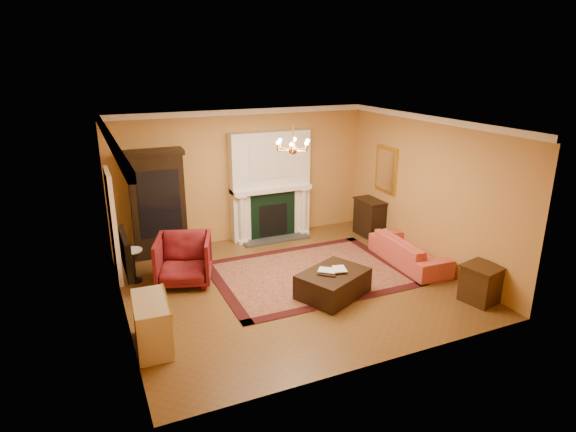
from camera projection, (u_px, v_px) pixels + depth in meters
floor at (293, 284)px, 9.08m from camera, size 6.00×5.50×0.02m
ceiling at (293, 123)px, 8.14m from camera, size 6.00×5.50×0.02m
wall_back at (243, 176)px, 11.01m from camera, size 6.00×0.02×3.00m
wall_front at (381, 265)px, 6.21m from camera, size 6.00×0.02×3.00m
wall_left at (116, 231)px, 7.45m from camera, size 0.02×5.50×3.00m
wall_right at (427, 190)px, 9.77m from camera, size 0.02×5.50×3.00m
fireplace at (270, 188)px, 11.17m from camera, size 1.90×0.70×2.50m
crown_molding at (272, 121)px, 8.99m from camera, size 6.00×5.50×0.12m
doorway at (114, 225)px, 9.09m from camera, size 0.08×1.05×2.10m
tv_panel at (126, 253)px, 7.00m from camera, size 0.09×0.95×0.58m
gilt_mirror at (386, 170)px, 10.92m from camera, size 0.06×0.76×1.05m
chandelier at (293, 147)px, 8.27m from camera, size 0.63×0.55×0.53m
oriental_rug at (309, 273)px, 9.50m from camera, size 3.68×2.76×0.01m
china_cabinet at (158, 206)px, 10.13m from camera, size 1.11×0.55×2.18m
wingback_armchair at (184, 258)px, 8.99m from camera, size 1.22×1.18×1.01m
pedestal_table at (134, 263)px, 9.05m from camera, size 0.37×0.37×0.65m
commode at (152, 324)px, 7.00m from camera, size 0.52×1.02×0.74m
coral_sofa at (409, 247)px, 9.84m from camera, size 0.66×1.98×0.77m
end_table at (481, 284)px, 8.34m from camera, size 0.65×0.65×0.63m
console_table at (370, 218)px, 11.46m from camera, size 0.46×0.78×0.85m
leather_ottoman at (333, 283)px, 8.55m from camera, size 1.45×1.29×0.45m
ottoman_tray at (329, 271)px, 8.48m from camera, size 0.50×0.51×0.03m
book_a at (326, 266)px, 8.30m from camera, size 0.17×0.20×0.31m
book_b at (334, 262)px, 8.45m from camera, size 0.22×0.08×0.30m
topiary_left at (247, 180)px, 10.83m from camera, size 0.15×0.15×0.40m
topiary_right at (292, 176)px, 11.27m from camera, size 0.14×0.14×0.39m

